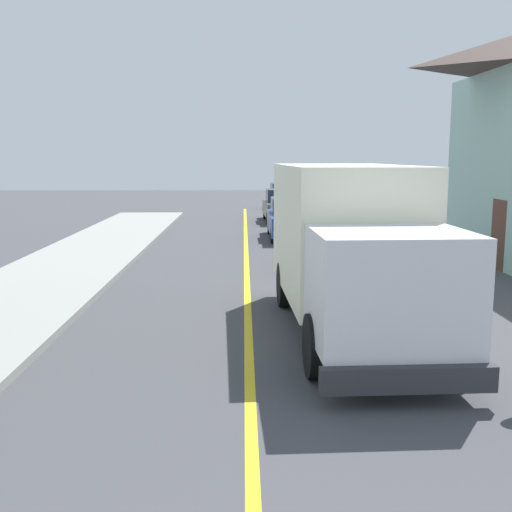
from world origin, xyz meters
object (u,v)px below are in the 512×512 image
parked_car_near (324,244)px  parked_car_furthest (284,197)px  parked_car_mid (291,219)px  box_truck (350,241)px  parked_car_far (282,206)px

parked_car_near → parked_car_furthest: (0.16, 21.04, 0.00)m
parked_car_near → parked_car_mid: 7.14m
parked_car_furthest → box_truck: bearing=-91.1°
box_truck → parked_car_far: (-0.05, 20.27, -0.97)m
box_truck → parked_car_mid: 13.61m
parked_car_near → parked_car_furthest: size_ratio=0.99×
parked_car_far → parked_car_furthest: 7.24m
box_truck → parked_car_near: box_truck is taller
parked_car_mid → parked_car_furthest: size_ratio=0.99×
parked_car_furthest → parked_car_near: bearing=-90.4°
parked_car_near → parked_car_furthest: bearing=89.6°
box_truck → parked_car_furthest: (0.52, 27.49, -0.97)m
parked_car_near → box_truck: bearing=-93.2°
parked_car_mid → parked_car_far: bearing=89.6°
box_truck → parked_car_furthest: size_ratio=1.63×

